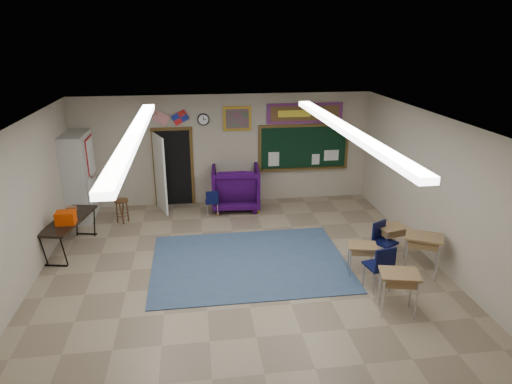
{
  "coord_description": "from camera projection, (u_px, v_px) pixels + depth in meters",
  "views": [
    {
      "loc": [
        -0.84,
        -7.6,
        4.56
      ],
      "look_at": [
        0.44,
        1.5,
        1.31
      ],
      "focal_mm": 32.0,
      "sensor_mm": 36.0,
      "label": 1
    }
  ],
  "objects": [
    {
      "name": "framed_art_print",
      "position": [
        237.0,
        119.0,
        12.16
      ],
      "size": [
        0.75,
        0.05,
        0.65
      ],
      "color": "#AB8221",
      "rests_on": "back_wall"
    },
    {
      "name": "bulletin_board",
      "position": [
        305.0,
        113.0,
        12.37
      ],
      "size": [
        2.1,
        0.05,
        0.55
      ],
      "color": "red",
      "rests_on": "back_wall"
    },
    {
      "name": "folding_table",
      "position": [
        70.0,
        233.0,
        9.94
      ],
      "size": [
        0.92,
        1.82,
        0.99
      ],
      "rotation": [
        0.0,
        0.0,
        -0.2
      ],
      "color": "black",
      "rests_on": "floor"
    },
    {
      "name": "floor",
      "position": [
        244.0,
        283.0,
        8.73
      ],
      "size": [
        9.0,
        9.0,
        0.0
      ],
      "primitive_type": "plane",
      "color": "gray",
      "rests_on": "ground"
    },
    {
      "name": "fluorescent_strips",
      "position": [
        243.0,
        132.0,
        7.75
      ],
      "size": [
        3.86,
        6.0,
        0.1
      ],
      "primitive_type": null,
      "color": "white",
      "rests_on": "ceiling"
    },
    {
      "name": "wall_flags",
      "position": [
        170.0,
        116.0,
        11.86
      ],
      "size": [
        1.16,
        0.06,
        0.7
      ],
      "primitive_type": null,
      "color": "red",
      "rests_on": "back_wall"
    },
    {
      "name": "doorway",
      "position": [
        170.0,
        169.0,
        12.24
      ],
      "size": [
        1.1,
        0.89,
        2.16
      ],
      "color": "black",
      "rests_on": "back_wall"
    },
    {
      "name": "back_wall",
      "position": [
        225.0,
        150.0,
        12.43
      ],
      "size": [
        8.0,
        0.04,
        3.0
      ],
      "primitive_type": "cube",
      "color": "#A99D89",
      "rests_on": "floor"
    },
    {
      "name": "wingback_armchair",
      "position": [
        236.0,
        187.0,
        12.29
      ],
      "size": [
        1.33,
        1.37,
        1.17
      ],
      "primitive_type": "imported",
      "rotation": [
        0.0,
        0.0,
        3.07
      ],
      "color": "#210534",
      "rests_on": "floor"
    },
    {
      "name": "left_wall",
      "position": [
        9.0,
        223.0,
        7.7
      ],
      "size": [
        0.04,
        9.0,
        3.0
      ],
      "primitive_type": "cube",
      "color": "#A99D89",
      "rests_on": "floor"
    },
    {
      "name": "chalkboard",
      "position": [
        304.0,
        149.0,
        12.69
      ],
      "size": [
        2.55,
        0.14,
        1.3
      ],
      "color": "#543C18",
      "rests_on": "back_wall"
    },
    {
      "name": "student_chair_desk_b",
      "position": [
        385.0,
        243.0,
        9.4
      ],
      "size": [
        0.58,
        0.58,
        0.85
      ],
      "primitive_type": null,
      "rotation": [
        0.0,
        0.0,
        0.51
      ],
      "color": "black",
      "rests_on": "floor"
    },
    {
      "name": "student_desk_back_left",
      "position": [
        398.0,
        290.0,
        7.68
      ],
      "size": [
        0.73,
        0.62,
        0.77
      ],
      "rotation": [
        0.0,
        0.0,
        -0.24
      ],
      "color": "brown",
      "rests_on": "floor"
    },
    {
      "name": "right_wall",
      "position": [
        450.0,
        200.0,
        8.75
      ],
      "size": [
        0.04,
        9.0,
        3.0
      ],
      "primitive_type": "cube",
      "color": "#A99D89",
      "rests_on": "floor"
    },
    {
      "name": "ceiling",
      "position": [
        243.0,
        128.0,
        7.73
      ],
      "size": [
        8.0,
        9.0,
        0.04
      ],
      "primitive_type": "cube",
      "color": "silver",
      "rests_on": "back_wall"
    },
    {
      "name": "student_desk_front_right",
      "position": [
        391.0,
        240.0,
        9.64
      ],
      "size": [
        0.67,
        0.56,
        0.7
      ],
      "rotation": [
        0.0,
        0.0,
        0.24
      ],
      "color": "brown",
      "rests_on": "floor"
    },
    {
      "name": "student_chair_reading",
      "position": [
        212.0,
        202.0,
        11.84
      ],
      "size": [
        0.36,
        0.36,
        0.71
      ],
      "primitive_type": null,
      "rotation": [
        0.0,
        0.0,
        3.16
      ],
      "color": "black",
      "rests_on": "floor"
    },
    {
      "name": "student_chair_desk_a",
      "position": [
        378.0,
        267.0,
        8.39
      ],
      "size": [
        0.54,
        0.54,
        0.92
      ],
      "primitive_type": null,
      "rotation": [
        0.0,
        0.0,
        3.33
      ],
      "color": "black",
      "rests_on": "floor"
    },
    {
      "name": "wall_clock",
      "position": [
        203.0,
        119.0,
        12.04
      ],
      "size": [
        0.32,
        0.05,
        0.32
      ],
      "color": "black",
      "rests_on": "back_wall"
    },
    {
      "name": "wooden_stool",
      "position": [
        122.0,
        211.0,
        11.41
      ],
      "size": [
        0.34,
        0.34,
        0.6
      ],
      "color": "#4D3417",
      "rests_on": "floor"
    },
    {
      "name": "student_desk_front_left",
      "position": [
        361.0,
        258.0,
        8.91
      ],
      "size": [
        0.62,
        0.52,
        0.65
      ],
      "rotation": [
        0.0,
        0.0,
        -0.23
      ],
      "color": "brown",
      "rests_on": "floor"
    },
    {
      "name": "area_rug",
      "position": [
        249.0,
        262.0,
        9.5
      ],
      "size": [
        4.0,
        3.0,
        0.02
      ],
      "primitive_type": "cube",
      "color": "#354B65",
      "rests_on": "floor"
    },
    {
      "name": "storage_cabinet",
      "position": [
        80.0,
        177.0,
        11.47
      ],
      "size": [
        0.59,
        1.25,
        2.2
      ],
      "color": "#AFAFAA",
      "rests_on": "floor"
    },
    {
      "name": "student_desk_back_right",
      "position": [
        422.0,
        253.0,
        8.92
      ],
      "size": [
        0.85,
        0.78,
        0.82
      ],
      "rotation": [
        0.0,
        0.0,
        -0.5
      ],
      "color": "brown",
      "rests_on": "floor"
    }
  ]
}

